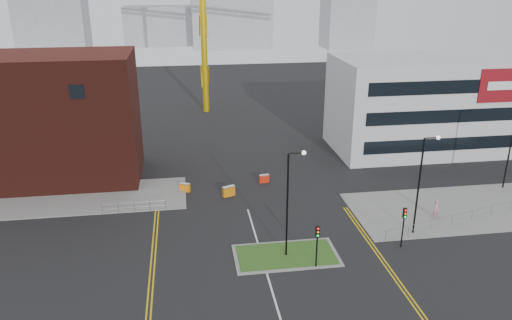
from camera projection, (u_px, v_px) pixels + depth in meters
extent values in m
cube|color=slate|center=(48.00, 200.00, 51.09)|extent=(28.00, 8.00, 0.12)
cube|color=slate|center=(471.00, 208.00, 49.46)|extent=(24.00, 10.00, 0.12)
cube|color=slate|center=(286.00, 255.00, 41.16)|extent=(8.60, 4.60, 0.08)
cube|color=#2C511B|center=(286.00, 255.00, 41.15)|extent=(8.00, 4.00, 0.12)
cube|color=#421610|center=(52.00, 119.00, 54.19)|extent=(18.00, 10.00, 14.00)
cube|color=black|center=(77.00, 92.00, 48.69)|extent=(1.40, 0.10, 1.40)
cube|color=silver|center=(431.00, 104.00, 64.57)|extent=(25.00, 12.00, 12.00)
cube|color=black|center=(451.00, 144.00, 60.24)|extent=(22.00, 0.10, 1.60)
cube|color=black|center=(455.00, 116.00, 59.00)|extent=(22.00, 0.10, 1.60)
cube|color=black|center=(459.00, 87.00, 57.76)|extent=(22.00, 0.10, 1.60)
cube|color=maroon|center=(507.00, 85.00, 58.53)|extent=(7.00, 0.15, 4.00)
cube|color=white|center=(508.00, 86.00, 58.44)|extent=(5.00, 0.05, 1.00)
cylinder|color=yellow|center=(202.00, 2.00, 77.91)|extent=(1.00, 1.00, 35.27)
cylinder|color=black|center=(287.00, 207.00, 39.59)|extent=(0.16, 0.16, 9.00)
cylinder|color=black|center=(296.00, 153.00, 38.08)|extent=(1.20, 0.10, 0.10)
sphere|color=silver|center=(304.00, 153.00, 38.17)|extent=(0.36, 0.36, 0.36)
cylinder|color=black|center=(418.00, 188.00, 43.09)|extent=(0.16, 0.16, 9.00)
cylinder|color=black|center=(431.00, 138.00, 41.58)|extent=(1.20, 0.10, 0.10)
sphere|color=silver|center=(438.00, 138.00, 41.67)|extent=(0.36, 0.36, 0.36)
cylinder|color=black|center=(510.00, 149.00, 52.42)|extent=(0.16, 0.16, 9.00)
cylinder|color=black|center=(317.00, 251.00, 39.07)|extent=(0.12, 0.12, 3.00)
cube|color=black|center=(318.00, 231.00, 38.47)|extent=(0.28, 0.22, 0.90)
sphere|color=red|center=(318.00, 229.00, 38.24)|extent=(0.18, 0.18, 0.18)
sphere|color=orange|center=(318.00, 232.00, 38.35)|extent=(0.18, 0.18, 0.18)
sphere|color=#0CCC33|center=(318.00, 236.00, 38.46)|extent=(0.18, 0.18, 0.18)
cylinder|color=black|center=(403.00, 231.00, 42.02)|extent=(0.12, 0.12, 3.00)
cube|color=black|center=(405.00, 213.00, 41.42)|extent=(0.28, 0.22, 0.90)
sphere|color=red|center=(406.00, 210.00, 41.20)|extent=(0.18, 0.18, 0.18)
sphere|color=orange|center=(405.00, 214.00, 41.30)|extent=(0.18, 0.18, 0.18)
sphere|color=#0CCC33|center=(405.00, 217.00, 41.41)|extent=(0.18, 0.18, 0.18)
cylinder|color=gray|center=(134.00, 203.00, 48.27)|extent=(6.00, 0.04, 0.04)
cylinder|color=gray|center=(134.00, 207.00, 48.45)|extent=(6.00, 0.04, 0.04)
cylinder|color=gray|center=(103.00, 209.00, 48.04)|extent=(0.05, 0.05, 1.10)
cylinder|color=gray|center=(166.00, 205.00, 48.86)|extent=(0.05, 0.05, 1.10)
cylinder|color=gray|center=(473.00, 211.00, 46.59)|extent=(19.01, 5.04, 0.04)
cylinder|color=gray|center=(472.00, 216.00, 46.76)|extent=(19.01, 5.04, 0.04)
cylinder|color=gray|center=(386.00, 236.00, 43.14)|extent=(0.05, 0.05, 1.10)
cube|color=silver|center=(276.00, 302.00, 35.35)|extent=(0.15, 30.00, 0.01)
cube|color=gold|center=(152.00, 253.00, 41.51)|extent=(0.12, 24.00, 0.01)
cube|color=gold|center=(155.00, 253.00, 41.55)|extent=(0.12, 24.00, 0.01)
cube|color=gold|center=(382.00, 262.00, 40.35)|extent=(0.12, 20.00, 0.01)
cube|color=gold|center=(385.00, 261.00, 40.39)|extent=(0.12, 20.00, 0.01)
cube|color=gray|center=(52.00, 15.00, 135.19)|extent=(18.00, 12.00, 22.00)
cube|color=gray|center=(231.00, 21.00, 152.37)|extent=(24.00, 12.00, 16.00)
cube|color=gray|center=(348.00, 0.00, 150.44)|extent=(14.00, 12.00, 28.00)
cube|color=gray|center=(173.00, 25.00, 159.86)|extent=(30.00, 12.00, 12.00)
imported|color=#BF7B87|center=(436.00, 209.00, 47.01)|extent=(0.87, 0.79, 1.99)
cube|color=orange|center=(185.00, 187.00, 53.12)|extent=(1.18, 0.81, 0.94)
cube|color=silver|center=(185.00, 184.00, 52.98)|extent=(1.18, 0.81, 0.11)
cube|color=orange|center=(229.00, 191.00, 52.00)|extent=(1.38, 0.88, 1.09)
cube|color=silver|center=(229.00, 187.00, 51.83)|extent=(1.38, 0.88, 0.13)
cube|color=red|center=(264.00, 179.00, 55.39)|extent=(1.14, 0.52, 0.92)
cube|color=silver|center=(264.00, 175.00, 55.25)|extent=(1.14, 0.52, 0.11)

